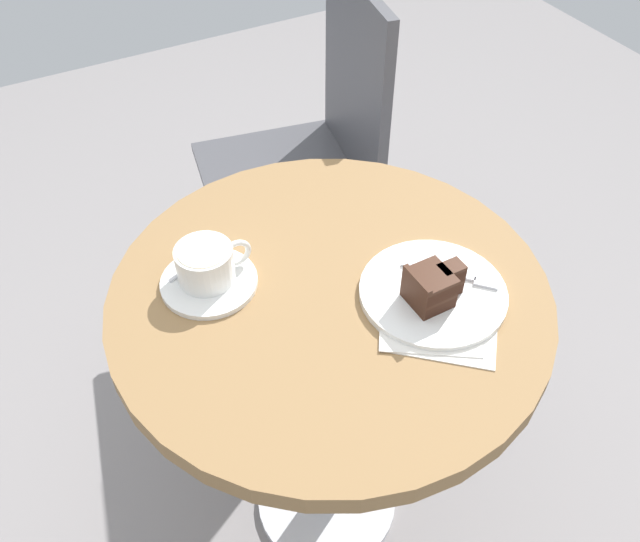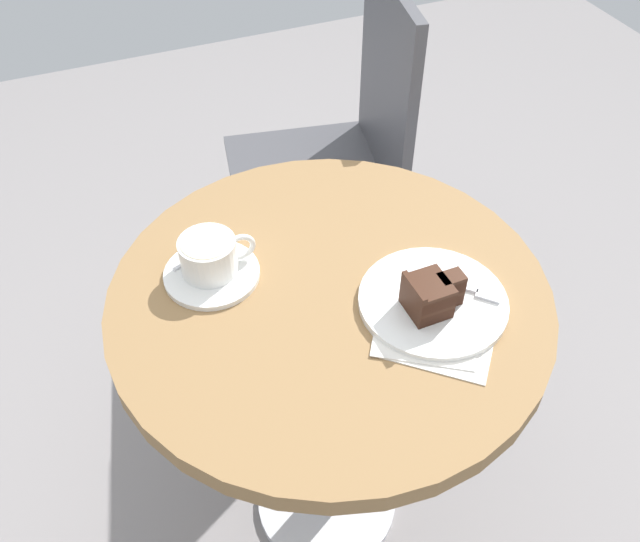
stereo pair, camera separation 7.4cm
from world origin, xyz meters
name	(u,v)px [view 1 (the left image)]	position (x,y,z in m)	size (l,w,h in m)	color
ground_plane	(327,502)	(0.00, 0.00, -0.01)	(4.40, 4.40, 0.01)	gray
cafe_table	(329,341)	(0.00, 0.00, 0.57)	(0.67, 0.67, 0.69)	olive
saucer	(209,282)	(-0.16, 0.10, 0.69)	(0.15, 0.15, 0.01)	white
coffee_cup	(206,263)	(-0.15, 0.10, 0.73)	(0.12, 0.09, 0.06)	white
teaspoon	(202,259)	(-0.15, 0.14, 0.70)	(0.10, 0.04, 0.00)	silver
cake_plate	(433,293)	(0.13, -0.08, 0.70)	(0.22, 0.22, 0.01)	white
cake_slice	(432,286)	(0.12, -0.10, 0.73)	(0.08, 0.06, 0.06)	#381E14
fork	(462,277)	(0.18, -0.08, 0.70)	(0.12, 0.12, 0.00)	silver
napkin	(437,317)	(0.11, -0.12, 0.69)	(0.22, 0.22, 0.00)	silver
cafe_chair	(318,142)	(0.28, 0.57, 0.52)	(0.44, 0.44, 0.88)	#4C4C51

